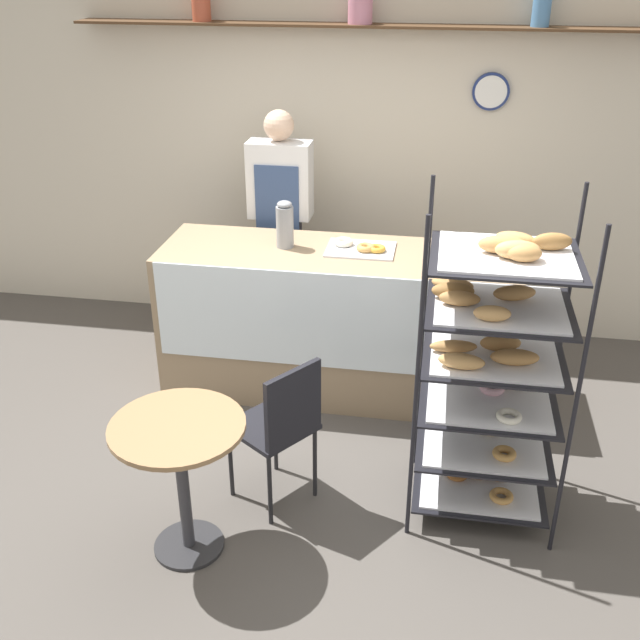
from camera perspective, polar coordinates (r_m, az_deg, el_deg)
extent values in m
plane|color=#4C4742|center=(4.36, -0.81, -12.08)|extent=(14.00, 14.00, 0.00)
cube|color=beige|center=(5.64, 3.02, 12.56)|extent=(10.00, 0.06, 2.70)
cube|color=#4C331E|center=(5.34, 3.06, 21.51)|extent=(3.95, 0.24, 0.02)
cylinder|color=#B24C33|center=(5.56, -9.05, 22.64)|extent=(0.13, 0.13, 0.21)
cylinder|color=#CC7F99|center=(5.33, 3.12, 22.43)|extent=(0.16, 0.16, 0.15)
cylinder|color=#4C7FB2|center=(5.32, 16.53, 21.80)|extent=(0.12, 0.12, 0.22)
cylinder|color=navy|center=(5.46, 12.89, 16.61)|extent=(0.25, 0.03, 0.25)
cylinder|color=white|center=(5.45, 12.90, 16.58)|extent=(0.22, 0.00, 0.22)
cube|color=#937A5B|center=(4.95, 1.30, -0.12)|extent=(2.27, 0.71, 0.99)
cube|color=silver|center=(4.55, 0.66, -0.15)|extent=(2.18, 0.01, 0.63)
cylinder|color=black|center=(3.54, 7.36, -5.39)|extent=(0.02, 0.02, 1.73)
cylinder|color=black|center=(3.60, 18.91, -6.16)|extent=(0.02, 0.02, 1.73)
cylinder|color=black|center=(4.06, 7.81, -0.93)|extent=(0.02, 0.02, 1.73)
cylinder|color=black|center=(4.11, 17.86, -1.68)|extent=(0.02, 0.02, 1.73)
cube|color=black|center=(4.22, 11.96, -12.16)|extent=(0.69, 0.57, 0.01)
cube|color=silver|center=(4.22, 11.98, -12.03)|extent=(0.61, 0.51, 0.01)
torus|color=brown|center=(4.26, 13.32, -11.38)|extent=(0.11, 0.11, 0.03)
torus|color=brown|center=(4.22, 10.40, -11.38)|extent=(0.12, 0.12, 0.03)
torus|color=tan|center=(4.12, 13.65, -12.90)|extent=(0.12, 0.12, 0.03)
torus|color=brown|center=(4.26, 12.03, -11.19)|extent=(0.13, 0.13, 0.04)
cube|color=black|center=(4.07, 12.32, -9.25)|extent=(0.69, 0.57, 0.01)
cube|color=silver|center=(4.06, 12.33, -9.11)|extent=(0.61, 0.51, 0.01)
torus|color=gold|center=(4.14, 12.83, -8.04)|extent=(0.10, 0.10, 0.03)
torus|color=tan|center=(3.96, 13.87, -9.85)|extent=(0.12, 0.12, 0.04)
cube|color=black|center=(3.92, 12.69, -6.12)|extent=(0.69, 0.57, 0.01)
cube|color=silver|center=(3.91, 12.71, -5.97)|extent=(0.61, 0.51, 0.01)
torus|color=silver|center=(4.06, 13.64, -4.42)|extent=(0.13, 0.13, 0.03)
torus|color=brown|center=(4.07, 15.00, -4.54)|extent=(0.11, 0.11, 0.03)
torus|color=tan|center=(4.05, 13.87, -4.49)|extent=(0.11, 0.11, 0.04)
torus|color=silver|center=(3.77, 14.21, -7.13)|extent=(0.12, 0.12, 0.03)
torus|color=#EAB2C1|center=(3.97, 12.98, -5.07)|extent=(0.13, 0.13, 0.04)
cube|color=black|center=(3.78, 13.09, -2.75)|extent=(0.69, 0.57, 0.01)
cube|color=silver|center=(3.78, 13.11, -2.59)|extent=(0.61, 0.51, 0.01)
ellipsoid|color=#B27F47|center=(3.69, 14.62, -2.76)|extent=(0.24, 0.12, 0.08)
ellipsoid|color=#B27F47|center=(3.79, 13.59, -1.71)|extent=(0.21, 0.10, 0.08)
ellipsoid|color=#B27F47|center=(3.74, 10.13, -1.99)|extent=(0.24, 0.11, 0.06)
ellipsoid|color=tan|center=(3.60, 10.73, -3.10)|extent=(0.23, 0.11, 0.07)
cube|color=black|center=(3.66, 13.51, 0.85)|extent=(0.69, 0.57, 0.01)
cube|color=silver|center=(3.66, 13.53, 1.02)|extent=(0.61, 0.51, 0.01)
ellipsoid|color=#B27F47|center=(3.60, 10.59, 1.63)|extent=(0.19, 0.08, 0.07)
ellipsoid|color=#B27F47|center=(3.76, 10.06, 2.72)|extent=(0.23, 0.15, 0.06)
ellipsoid|color=olive|center=(3.66, 10.10, 2.21)|extent=(0.21, 0.11, 0.08)
ellipsoid|color=#B27F47|center=(3.71, 14.60, 2.02)|extent=(0.23, 0.14, 0.07)
ellipsoid|color=tan|center=(3.49, 12.99, 0.50)|extent=(0.17, 0.10, 0.07)
cube|color=black|center=(3.56, 13.96, 4.68)|extent=(0.69, 0.57, 0.01)
cube|color=silver|center=(3.55, 13.98, 4.86)|extent=(0.61, 0.51, 0.01)
ellipsoid|color=olive|center=(3.63, 17.27, 5.73)|extent=(0.20, 0.10, 0.08)
ellipsoid|color=#B27F47|center=(3.65, 14.69, 6.02)|extent=(0.21, 0.14, 0.07)
ellipsoid|color=tan|center=(3.48, 14.84, 5.19)|extent=(0.21, 0.12, 0.09)
ellipsoid|color=#B27F47|center=(3.53, 13.74, 5.60)|extent=(0.23, 0.11, 0.09)
ellipsoid|color=#B27F47|center=(3.47, 15.29, 4.95)|extent=(0.17, 0.11, 0.08)
cube|color=#282833|center=(5.54, -2.86, 3.01)|extent=(0.26, 0.19, 1.01)
cube|color=silver|center=(5.28, -3.05, 10.64)|extent=(0.44, 0.22, 0.53)
cube|color=#334770|center=(5.20, -3.30, 9.29)|extent=(0.31, 0.01, 0.44)
sphere|color=beige|center=(5.18, -3.16, 14.60)|extent=(0.21, 0.21, 0.21)
cylinder|color=#262628|center=(4.01, -9.93, -16.52)|extent=(0.35, 0.35, 0.02)
cylinder|color=#333338|center=(3.77, -10.36, -12.53)|extent=(0.06, 0.06, 0.70)
cylinder|color=olive|center=(3.56, -10.84, -8.00)|extent=(0.64, 0.64, 0.02)
cylinder|color=black|center=(4.31, -3.42, -8.90)|extent=(0.02, 0.02, 0.45)
cylinder|color=black|center=(4.15, -6.82, -10.68)|extent=(0.02, 0.02, 0.45)
cylinder|color=black|center=(4.12, -0.39, -10.78)|extent=(0.02, 0.02, 0.45)
cylinder|color=black|center=(3.95, -3.84, -12.77)|extent=(0.02, 0.02, 0.45)
cube|color=black|center=(3.99, -3.72, -8.07)|extent=(0.53, 0.53, 0.03)
cube|color=black|center=(3.76, -2.05, -6.51)|extent=(0.24, 0.31, 0.40)
cylinder|color=gray|center=(4.78, -2.69, 7.09)|extent=(0.11, 0.11, 0.27)
ellipsoid|color=gray|center=(4.73, -2.73, 8.80)|extent=(0.09, 0.09, 0.04)
cube|color=silver|center=(4.77, 3.12, 5.40)|extent=(0.43, 0.32, 0.01)
torus|color=tan|center=(4.73, 3.50, 5.53)|extent=(0.12, 0.12, 0.04)
torus|color=gold|center=(4.73, 4.35, 5.45)|extent=(0.11, 0.11, 0.03)
torus|color=silver|center=(4.82, 1.79, 5.96)|extent=(0.13, 0.13, 0.04)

